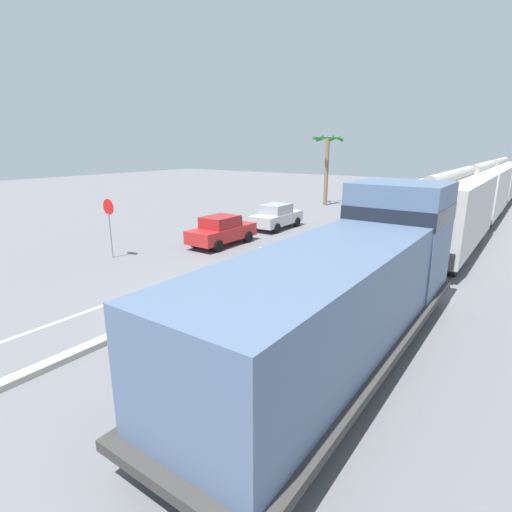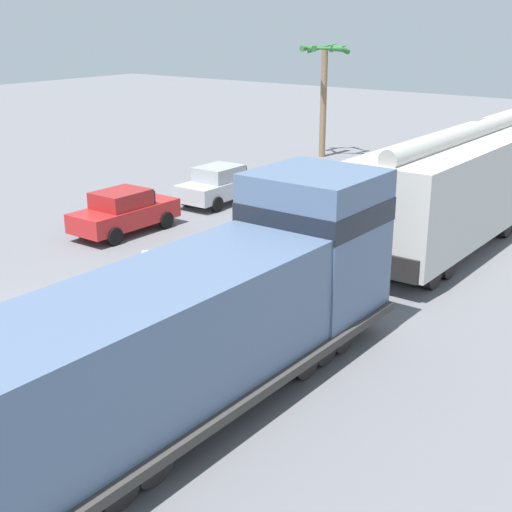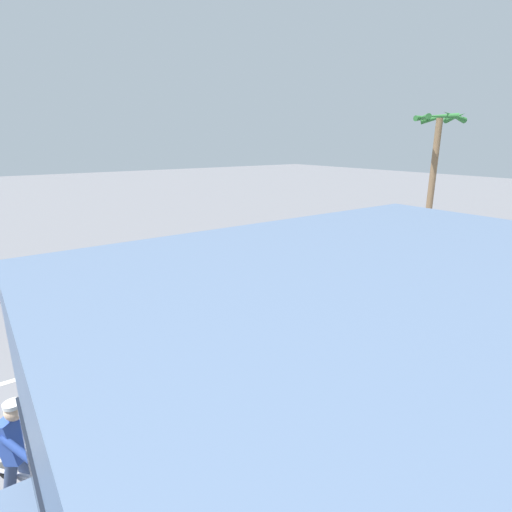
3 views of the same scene
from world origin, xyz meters
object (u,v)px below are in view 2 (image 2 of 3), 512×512
Objects in this scene: parked_car_red at (124,212)px; locomotive at (222,314)px; palm_tree_near at (324,71)px; parked_car_silver at (221,184)px; cyclist at (146,283)px; hopper_car_lead at (452,191)px.

locomotive is at bearing -33.62° from parked_car_red.
parked_car_red is 17.79m from palm_tree_near.
locomotive is at bearing -50.26° from parked_car_silver.
locomotive is at bearing -25.52° from cyclist.
parked_car_red is (-10.36, -5.27, -1.26)m from hopper_car_lead.
parked_car_red and parked_car_silver have the same top height.
palm_tree_near is at bearing 110.20° from cyclist.
hopper_car_lead is at bearing 26.95° from parked_car_red.
parked_car_silver is (-0.00, 5.57, 0.00)m from parked_car_red.
locomotive is 5.00m from cyclist.
palm_tree_near reaches higher than parked_car_silver.
palm_tree_near is at bearing 100.48° from parked_car_silver.
hopper_car_lead is 6.18× the size of cyclist.
hopper_car_lead is 1.67× the size of palm_tree_near.
parked_car_silver is 12.48m from palm_tree_near.
locomotive reaches higher than hopper_car_lead.
parked_car_silver is at bearing 90.03° from parked_car_red.
parked_car_red is at bearing -82.86° from palm_tree_near.
parked_car_red is 0.66× the size of palm_tree_near.
cyclist is at bearing 154.48° from locomotive.
hopper_car_lead is at bearing 90.00° from locomotive.
palm_tree_near is (-12.52, 11.95, 2.67)m from hopper_car_lead.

